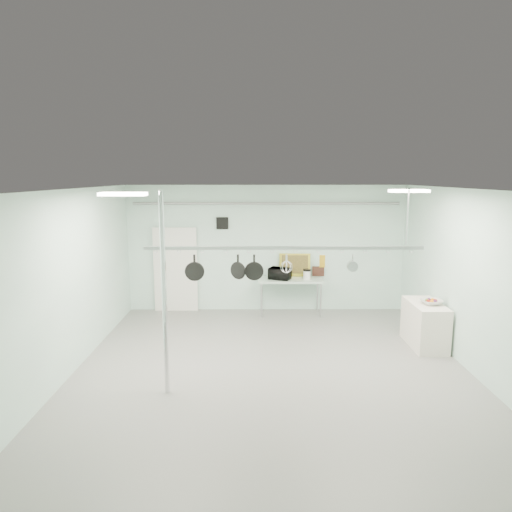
{
  "coord_description": "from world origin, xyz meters",
  "views": [
    {
      "loc": [
        -0.33,
        -7.43,
        3.42
      ],
      "look_at": [
        -0.27,
        1.0,
        1.94
      ],
      "focal_mm": 32.0,
      "sensor_mm": 36.0,
      "label": 1
    }
  ],
  "objects_px": {
    "side_cabinet": "(425,325)",
    "fruit_bowl": "(431,302)",
    "coffee_canister": "(307,275)",
    "chrome_pole": "(164,295)",
    "skillet_mid": "(238,267)",
    "microwave": "(280,274)",
    "skillet_right": "(254,267)",
    "pot_rack": "(284,246)",
    "prep_table": "(290,282)",
    "skillet_left": "(194,268)"
  },
  "relations": [
    {
      "from": "side_cabinet",
      "to": "pot_rack",
      "type": "distance_m",
      "value": 3.62
    },
    {
      "from": "coffee_canister",
      "to": "skillet_right",
      "type": "bearing_deg",
      "value": -111.97
    },
    {
      "from": "microwave",
      "to": "skillet_left",
      "type": "xyz_separation_m",
      "value": [
        -1.67,
        -3.25,
        0.81
      ]
    },
    {
      "from": "skillet_right",
      "to": "prep_table",
      "type": "bearing_deg",
      "value": 76.76
    },
    {
      "from": "fruit_bowl",
      "to": "coffee_canister",
      "type": "bearing_deg",
      "value": 134.82
    },
    {
      "from": "side_cabinet",
      "to": "skillet_left",
      "type": "relative_size",
      "value": 2.57
    },
    {
      "from": "microwave",
      "to": "coffee_canister",
      "type": "bearing_deg",
      "value": -156.41
    },
    {
      "from": "skillet_left",
      "to": "skillet_right",
      "type": "xyz_separation_m",
      "value": [
        1.03,
        0.0,
        0.01
      ]
    },
    {
      "from": "chrome_pole",
      "to": "skillet_right",
      "type": "bearing_deg",
      "value": 32.94
    },
    {
      "from": "prep_table",
      "to": "coffee_canister",
      "type": "height_order",
      "value": "coffee_canister"
    },
    {
      "from": "chrome_pole",
      "to": "microwave",
      "type": "distance_m",
      "value": 4.65
    },
    {
      "from": "fruit_bowl",
      "to": "chrome_pole",
      "type": "bearing_deg",
      "value": -158.72
    },
    {
      "from": "skillet_left",
      "to": "coffee_canister",
      "type": "bearing_deg",
      "value": 50.82
    },
    {
      "from": "fruit_bowl",
      "to": "skillet_right",
      "type": "bearing_deg",
      "value": -163.95
    },
    {
      "from": "side_cabinet",
      "to": "microwave",
      "type": "distance_m",
      "value": 3.59
    },
    {
      "from": "fruit_bowl",
      "to": "skillet_mid",
      "type": "distance_m",
      "value": 4.04
    },
    {
      "from": "prep_table",
      "to": "pot_rack",
      "type": "distance_m",
      "value": 3.61
    },
    {
      "from": "pot_rack",
      "to": "coffee_canister",
      "type": "distance_m",
      "value": 3.56
    },
    {
      "from": "coffee_canister",
      "to": "chrome_pole",
      "type": "bearing_deg",
      "value": -123.06
    },
    {
      "from": "microwave",
      "to": "skillet_mid",
      "type": "distance_m",
      "value": 3.48
    },
    {
      "from": "fruit_bowl",
      "to": "skillet_left",
      "type": "height_order",
      "value": "skillet_left"
    },
    {
      "from": "coffee_canister",
      "to": "skillet_mid",
      "type": "height_order",
      "value": "skillet_mid"
    },
    {
      "from": "chrome_pole",
      "to": "microwave",
      "type": "bearing_deg",
      "value": 63.89
    },
    {
      "from": "coffee_canister",
      "to": "prep_table",
      "type": "bearing_deg",
      "value": 171.94
    },
    {
      "from": "microwave",
      "to": "skillet_right",
      "type": "height_order",
      "value": "skillet_right"
    },
    {
      "from": "skillet_mid",
      "to": "skillet_left",
      "type": "bearing_deg",
      "value": -148.42
    },
    {
      "from": "side_cabinet",
      "to": "fruit_bowl",
      "type": "height_order",
      "value": "fruit_bowl"
    },
    {
      "from": "prep_table",
      "to": "skillet_mid",
      "type": "relative_size",
      "value": 3.7
    },
    {
      "from": "prep_table",
      "to": "skillet_right",
      "type": "relative_size",
      "value": 3.52
    },
    {
      "from": "microwave",
      "to": "coffee_canister",
      "type": "height_order",
      "value": "microwave"
    },
    {
      "from": "prep_table",
      "to": "side_cabinet",
      "type": "relative_size",
      "value": 1.33
    },
    {
      "from": "side_cabinet",
      "to": "pot_rack",
      "type": "xyz_separation_m",
      "value": [
        -2.95,
        -1.1,
        1.78
      ]
    },
    {
      "from": "coffee_canister",
      "to": "fruit_bowl",
      "type": "relative_size",
      "value": 0.52
    },
    {
      "from": "chrome_pole",
      "to": "pot_rack",
      "type": "bearing_deg",
      "value": 25.35
    },
    {
      "from": "skillet_mid",
      "to": "skillet_right",
      "type": "xyz_separation_m",
      "value": [
        0.28,
        0.0,
        -0.01
      ]
    },
    {
      "from": "prep_table",
      "to": "fruit_bowl",
      "type": "distance_m",
      "value": 3.47
    },
    {
      "from": "skillet_mid",
      "to": "skillet_right",
      "type": "height_order",
      "value": "same"
    },
    {
      "from": "skillet_right",
      "to": "skillet_left",
      "type": "bearing_deg",
      "value": -177.8
    },
    {
      "from": "side_cabinet",
      "to": "skillet_right",
      "type": "relative_size",
      "value": 2.64
    },
    {
      "from": "prep_table",
      "to": "skillet_left",
      "type": "xyz_separation_m",
      "value": [
        -1.94,
        -3.3,
        1.02
      ]
    },
    {
      "from": "chrome_pole",
      "to": "skillet_left",
      "type": "distance_m",
      "value": 1.0
    },
    {
      "from": "pot_rack",
      "to": "skillet_mid",
      "type": "relative_size",
      "value": 11.09
    },
    {
      "from": "microwave",
      "to": "fruit_bowl",
      "type": "bearing_deg",
      "value": 166.18
    },
    {
      "from": "chrome_pole",
      "to": "side_cabinet",
      "type": "bearing_deg",
      "value": 22.41
    },
    {
      "from": "skillet_mid",
      "to": "skillet_right",
      "type": "distance_m",
      "value": 0.28
    },
    {
      "from": "microwave",
      "to": "skillet_mid",
      "type": "relative_size",
      "value": 1.18
    },
    {
      "from": "pot_rack",
      "to": "skillet_mid",
      "type": "height_order",
      "value": "pot_rack"
    },
    {
      "from": "microwave",
      "to": "coffee_canister",
      "type": "relative_size",
      "value": 2.41
    },
    {
      "from": "chrome_pole",
      "to": "skillet_mid",
      "type": "height_order",
      "value": "chrome_pole"
    },
    {
      "from": "skillet_left",
      "to": "skillet_mid",
      "type": "bearing_deg",
      "value": -3.38
    }
  ]
}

